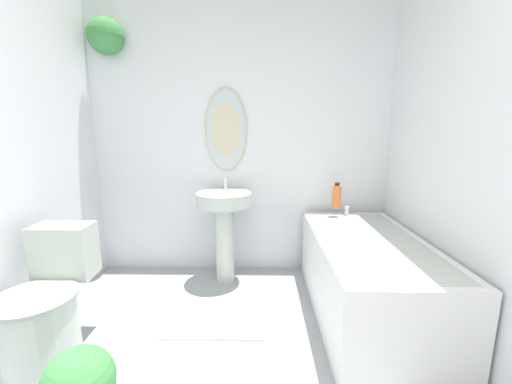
{
  "coord_description": "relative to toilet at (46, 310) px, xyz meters",
  "views": [
    {
      "loc": [
        0.17,
        -0.31,
        1.3
      ],
      "look_at": [
        0.15,
        1.56,
        0.93
      ],
      "focal_mm": 22.0,
      "sensor_mm": 36.0,
      "label": 1
    }
  ],
  "objects": [
    {
      "name": "shampoo_bottle",
      "position": [
        1.86,
        1.03,
        0.44
      ],
      "size": [
        0.08,
        0.08,
        0.22
      ],
      "color": "#DB6633",
      "rests_on": "bathtub"
    },
    {
      "name": "bathtub",
      "position": [
        1.96,
        0.47,
        -0.01
      ],
      "size": [
        0.72,
        1.43,
        0.64
      ],
      "color": "silver",
      "rests_on": "ground_plane"
    },
    {
      "name": "bath_mat",
      "position": [
        0.9,
        0.36,
        -0.29
      ],
      "size": [
        0.67,
        0.42,
        0.02
      ],
      "color": "silver",
      "rests_on": "ground_plane"
    },
    {
      "name": "wall_back",
      "position": [
        0.97,
        1.25,
        0.95
      ],
      "size": [
        2.74,
        0.29,
        2.4
      ],
      "color": "silver",
      "rests_on": "ground_plane"
    },
    {
      "name": "wall_right",
      "position": [
        2.37,
        -0.02,
        0.9
      ],
      "size": [
        0.06,
        2.63,
        2.4
      ],
      "color": "silver",
      "rests_on": "ground_plane"
    },
    {
      "name": "pedestal_sink",
      "position": [
        0.9,
        0.96,
        0.27
      ],
      "size": [
        0.46,
        0.46,
        0.89
      ],
      "color": "#B2BCB2",
      "rests_on": "ground_plane"
    },
    {
      "name": "toilet",
      "position": [
        0.0,
        0.0,
        0.0
      ],
      "size": [
        0.42,
        0.6,
        0.73
      ],
      "color": "#B2BCB2",
      "rests_on": "ground_plane"
    }
  ]
}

